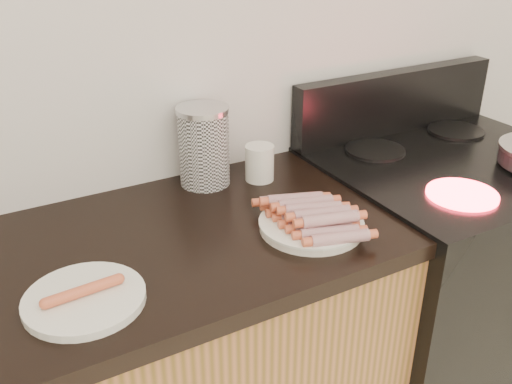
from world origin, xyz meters
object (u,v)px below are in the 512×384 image
mug (260,163)px  side_plate (85,299)px  main_plate (311,226)px  canister (204,146)px  stove (436,288)px

mug → side_plate: bearing=-150.7°
main_plate → canister: size_ratio=1.12×
stove → mug: 0.77m
side_plate → mug: mug is taller
stove → side_plate: bearing=-173.7°
stove → main_plate: size_ratio=3.79×
canister → mug: (0.14, -0.05, -0.06)m
stove → side_plate: (-1.12, -0.12, 0.45)m
main_plate → mug: (0.03, 0.30, 0.04)m
main_plate → canister: bearing=107.3°
main_plate → stove: bearing=10.0°
main_plate → side_plate: 0.53m
side_plate → canister: bearing=41.1°
stove → main_plate: bearing=-170.0°
canister → side_plate: bearing=-138.9°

